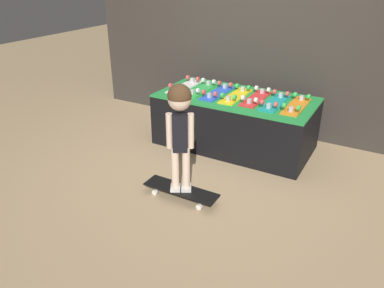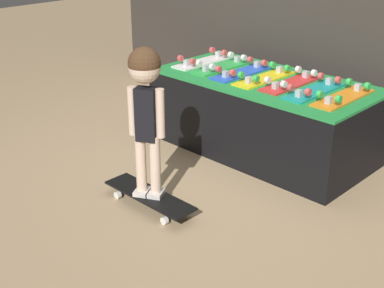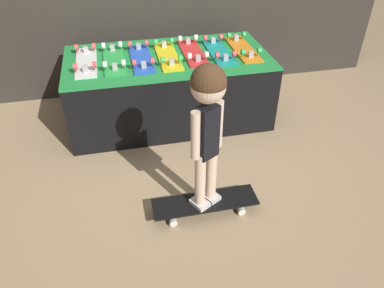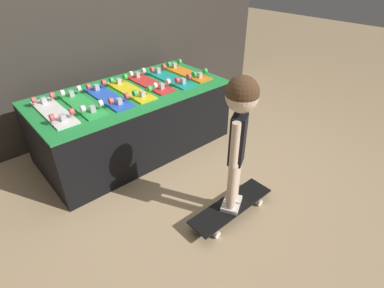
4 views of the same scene
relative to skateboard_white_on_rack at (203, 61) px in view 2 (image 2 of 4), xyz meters
name	(u,v)px [view 2 (image 2 of 4)]	position (x,y,z in m)	size (l,w,h in m)	color
ground_plane	(211,173)	(0.69, -0.63, -0.63)	(16.00, 16.00, 0.00)	tan
display_rack	(263,115)	(0.69, -0.01, -0.33)	(1.77, 0.89, 0.61)	black
skateboard_white_on_rack	(203,61)	(0.00, 0.00, 0.00)	(0.18, 0.61, 0.09)	white
skateboard_green_on_rack	(222,66)	(0.23, -0.01, 0.00)	(0.18, 0.61, 0.09)	green
skateboard_blue_on_rack	(242,71)	(0.46, -0.03, 0.00)	(0.18, 0.61, 0.09)	blue
skateboard_yellow_on_rack	(264,77)	(0.69, -0.02, 0.00)	(0.18, 0.61, 0.09)	yellow
skateboard_red_on_rack	(291,82)	(0.92, 0.01, 0.00)	(0.18, 0.61, 0.09)	red
skateboard_teal_on_rack	(314,90)	(1.15, -0.03, 0.00)	(0.18, 0.61, 0.09)	teal
skateboard_orange_on_rack	(343,96)	(1.38, -0.01, 0.00)	(0.18, 0.61, 0.09)	orange
skateboard_on_floor	(149,196)	(0.72, -1.29, -0.56)	(0.72, 0.20, 0.09)	black
child	(146,95)	(0.72, -1.29, 0.16)	(0.23, 0.20, 1.00)	silver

